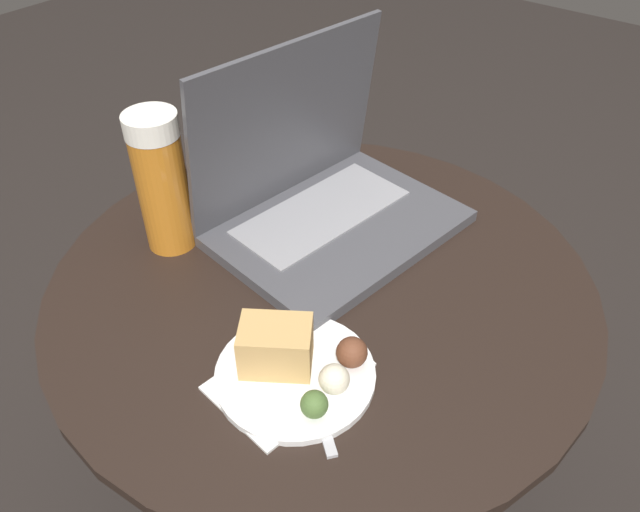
% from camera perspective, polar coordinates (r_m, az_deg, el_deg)
% --- Properties ---
extents(ground_plane, '(6.00, 6.00, 0.00)m').
position_cam_1_polar(ground_plane, '(1.31, 0.09, -20.54)').
color(ground_plane, black).
extents(table, '(0.75, 0.75, 0.56)m').
position_cam_1_polar(table, '(0.98, 0.12, -8.85)').
color(table, black).
rests_on(table, ground_plane).
extents(napkin, '(0.19, 0.14, 0.00)m').
position_cam_1_polar(napkin, '(0.75, -2.85, -10.90)').
color(napkin, white).
rests_on(napkin, table).
extents(laptop, '(0.38, 0.30, 0.27)m').
position_cam_1_polar(laptop, '(0.93, 0.15, 5.79)').
color(laptop, '#47474C').
rests_on(laptop, table).
extents(beer_glass, '(0.07, 0.07, 0.21)m').
position_cam_1_polar(beer_glass, '(0.89, -14.26, 6.53)').
color(beer_glass, '#C6701E').
rests_on(beer_glass, table).
extents(snack_plate, '(0.19, 0.19, 0.07)m').
position_cam_1_polar(snack_plate, '(0.73, -2.33, -9.75)').
color(snack_plate, white).
rests_on(snack_plate, table).
extents(fork, '(0.11, 0.14, 0.00)m').
position_cam_1_polar(fork, '(0.74, -0.81, -11.82)').
color(fork, '#B2B2B7').
rests_on(fork, table).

